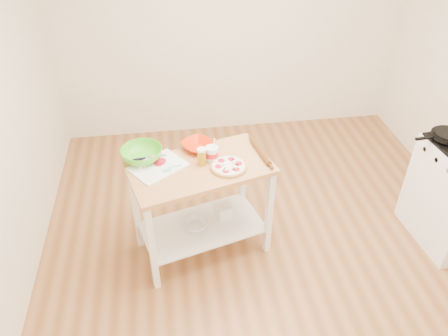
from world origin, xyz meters
The scene contains 14 objects.
room_shell centered at (0.00, 0.00, 1.35)m, with size 4.04×4.54×2.74m.
prep_island centered at (-0.57, 0.20, 0.64)m, with size 1.22×0.86×0.90m.
skillet centered at (1.50, 0.23, 0.97)m, with size 0.44×0.28×0.03m.
pizza centered at (-0.35, 0.15, 0.92)m, with size 0.29×0.29×0.05m.
cutting_board centered at (-0.90, 0.24, 0.91)m, with size 0.50×0.48×0.04m.
spatula centered at (-0.79, 0.19, 0.92)m, with size 0.14×0.09×0.01m.
knife centered at (-1.00, 0.35, 0.92)m, with size 0.27×0.06×0.01m.
orange_bowl centered at (-0.57, 0.45, 0.93)m, with size 0.24×0.24×0.06m, color #F72B01.
green_bowl centered at (-1.02, 0.36, 0.95)m, with size 0.33×0.33×0.10m, color #4FC626.
beer_pint centered at (-0.55, 0.23, 0.97)m, with size 0.07×0.07×0.14m.
yogurt_tub centered at (-0.47, 0.27, 0.96)m, with size 0.10×0.10×0.22m.
rolling_pin centered at (-0.07, 0.30, 0.92)m, with size 0.04×0.04×0.37m, color brown.
shelf_glass_bowl centered at (-0.63, 0.19, 0.29)m, with size 0.22×0.22×0.07m, color silver.
shelf_bin centered at (-0.37, 0.30, 0.32)m, with size 0.12×0.12×0.12m, color white.
Camera 1 is at (-0.79, -2.54, 2.91)m, focal length 35.00 mm.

